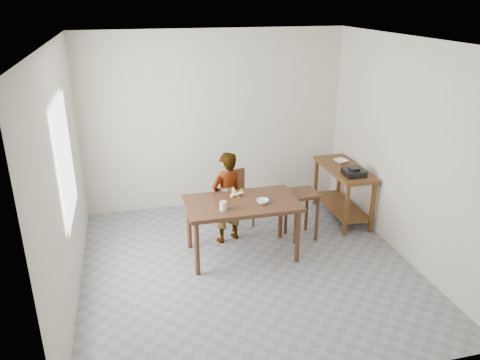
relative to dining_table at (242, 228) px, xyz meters
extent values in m
cube|color=gray|center=(0.00, -0.30, -0.40)|extent=(4.00, 4.00, 0.04)
cube|color=white|center=(0.00, -0.30, 2.35)|extent=(4.00, 4.00, 0.04)
cube|color=beige|center=(0.00, 1.72, 0.98)|extent=(4.00, 0.04, 2.70)
cube|color=beige|center=(0.00, -2.32, 0.98)|extent=(4.00, 0.04, 2.70)
cube|color=beige|center=(-2.02, -0.30, 0.98)|extent=(0.04, 4.00, 2.70)
cube|color=beige|center=(2.02, -0.30, 0.98)|extent=(0.04, 4.00, 2.70)
cube|color=white|center=(-1.97, -0.10, 1.12)|extent=(0.02, 1.10, 1.30)
imported|color=white|center=(-0.10, 0.42, 0.26)|extent=(0.54, 0.46, 1.27)
cylinder|color=silver|center=(-0.27, -0.17, 0.43)|extent=(0.11, 0.11, 0.11)
imported|color=white|center=(0.24, -0.11, 0.40)|extent=(0.19, 0.19, 0.05)
imported|color=white|center=(1.75, 0.90, 0.45)|extent=(0.24, 0.24, 0.05)
cube|color=black|center=(1.70, 0.37, 0.47)|extent=(0.28, 0.28, 0.09)
camera|label=1|loc=(-1.30, -5.13, 2.77)|focal=35.00mm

